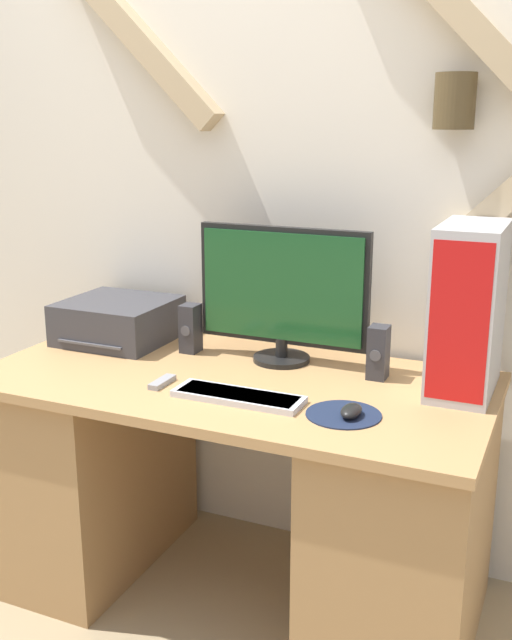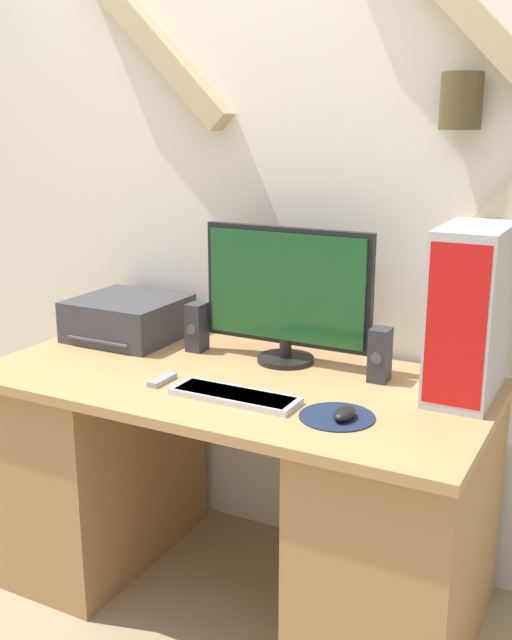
# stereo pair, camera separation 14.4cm
# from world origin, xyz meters

# --- Properties ---
(wall_back) EXTENTS (6.40, 0.17, 2.70)m
(wall_back) POSITION_xyz_m (0.01, 0.82, 1.36)
(wall_back) COLOR silver
(wall_back) RESTS_ON ground_plane
(desk) EXTENTS (1.54, 0.77, 0.74)m
(desk) POSITION_xyz_m (0.00, 0.39, 0.39)
(desk) COLOR tan
(desk) RESTS_ON ground_plane
(monitor) EXTENTS (0.56, 0.18, 0.43)m
(monitor) POSITION_xyz_m (0.08, 0.59, 0.98)
(monitor) COLOR black
(monitor) RESTS_ON desk
(keyboard) EXTENTS (0.37, 0.12, 0.02)m
(keyboard) POSITION_xyz_m (0.09, 0.22, 0.76)
(keyboard) COLOR silver
(keyboard) RESTS_ON desk
(mousepad) EXTENTS (0.20, 0.20, 0.00)m
(mousepad) POSITION_xyz_m (0.40, 0.23, 0.75)
(mousepad) COLOR #19233D
(mousepad) RESTS_ON desk
(mouse) EXTENTS (0.05, 0.09, 0.03)m
(mouse) POSITION_xyz_m (0.42, 0.22, 0.76)
(mouse) COLOR black
(mouse) RESTS_ON mousepad
(computer_tower) EXTENTS (0.17, 0.33, 0.48)m
(computer_tower) POSITION_xyz_m (0.65, 0.55, 0.99)
(computer_tower) COLOR #B2B2B7
(computer_tower) RESTS_ON desk
(printer) EXTENTS (0.36, 0.35, 0.14)m
(printer) POSITION_xyz_m (-0.54, 0.57, 0.82)
(printer) COLOR #38383D
(printer) RESTS_ON desk
(speaker_left) EXTENTS (0.06, 0.07, 0.16)m
(speaker_left) POSITION_xyz_m (-0.24, 0.56, 0.83)
(speaker_left) COLOR #2D2D33
(speaker_left) RESTS_ON desk
(speaker_right) EXTENTS (0.06, 0.07, 0.16)m
(speaker_right) POSITION_xyz_m (0.40, 0.55, 0.83)
(speaker_right) COLOR #2D2D33
(speaker_right) RESTS_ON desk
(remote_control) EXTENTS (0.03, 0.11, 0.02)m
(remote_control) POSITION_xyz_m (-0.16, 0.24, 0.75)
(remote_control) COLOR gray
(remote_control) RESTS_ON desk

